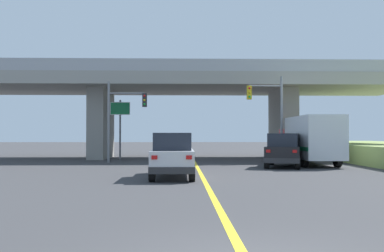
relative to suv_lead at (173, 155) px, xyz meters
name	(u,v)px	position (x,y,z in m)	size (l,w,h in m)	color
ground	(193,158)	(1.36, 15.92, -1.01)	(160.00, 160.00, 0.00)	#353538
overpass_bridge	(193,92)	(1.36, 15.92, 4.49)	(35.54, 9.01, 7.50)	gray
lane_divider_stripe	(203,178)	(1.36, -0.13, -1.01)	(0.20, 26.26, 0.01)	yellow
suv_lead	(173,155)	(0.00, 0.00, 0.00)	(1.90, 4.84, 2.02)	silver
suv_crossing	(284,150)	(6.55, 5.98, 0.00)	(3.15, 4.73, 2.02)	black
box_truck	(310,140)	(8.73, 7.85, 0.62)	(2.33, 7.43, 3.10)	red
sedan_oncoming	(179,144)	(0.21, 22.30, 0.00)	(2.05, 4.72, 2.02)	silver
traffic_signal_nearside	(271,108)	(6.65, 10.08, 2.78)	(2.52, 0.36, 6.03)	slate
traffic_signal_farside	(121,112)	(-3.82, 10.63, 2.52)	(2.77, 0.36, 5.71)	slate
highway_sign	(120,116)	(-4.32, 13.55, 2.38)	(1.53, 0.17, 4.63)	#56595E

